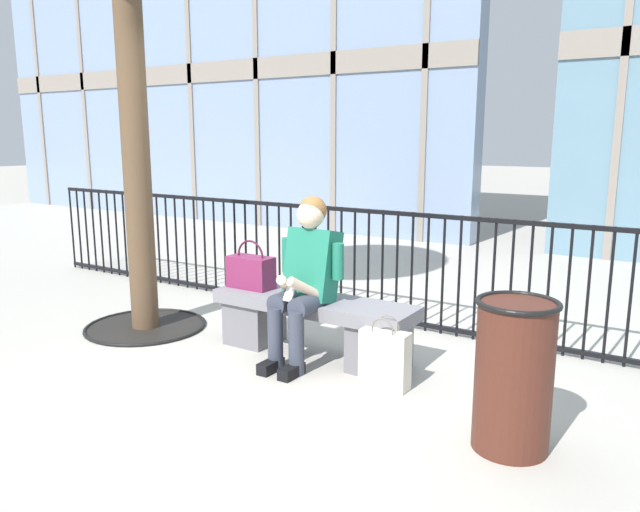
{
  "coord_description": "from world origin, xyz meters",
  "views": [
    {
      "loc": [
        2.41,
        -3.68,
        1.64
      ],
      "look_at": [
        0.0,
        0.1,
        0.75
      ],
      "focal_mm": 34.18,
      "sensor_mm": 36.0,
      "label": 1
    }
  ],
  "objects_px": {
    "shopping_bag": "(385,358)",
    "seated_person_with_phone": "(305,275)",
    "stone_bench": "(313,321)",
    "handbag_on_bench": "(251,271)",
    "trash_can": "(514,374)"
  },
  "relations": [
    {
      "from": "stone_bench",
      "to": "shopping_bag",
      "type": "relative_size",
      "value": 3.29
    },
    {
      "from": "shopping_bag",
      "to": "trash_can",
      "type": "bearing_deg",
      "value": -21.13
    },
    {
      "from": "stone_bench",
      "to": "handbag_on_bench",
      "type": "xyz_separation_m",
      "value": [
        -0.58,
        -0.01,
        0.31
      ]
    },
    {
      "from": "seated_person_with_phone",
      "to": "shopping_bag",
      "type": "xyz_separation_m",
      "value": [
        0.71,
        -0.12,
        -0.45
      ]
    },
    {
      "from": "seated_person_with_phone",
      "to": "shopping_bag",
      "type": "distance_m",
      "value": 0.85
    },
    {
      "from": "stone_bench",
      "to": "seated_person_with_phone",
      "type": "relative_size",
      "value": 1.32
    },
    {
      "from": "handbag_on_bench",
      "to": "shopping_bag",
      "type": "bearing_deg",
      "value": -10.46
    },
    {
      "from": "stone_bench",
      "to": "trash_can",
      "type": "height_order",
      "value": "trash_can"
    },
    {
      "from": "shopping_bag",
      "to": "seated_person_with_phone",
      "type": "bearing_deg",
      "value": 170.15
    },
    {
      "from": "seated_person_with_phone",
      "to": "trash_can",
      "type": "height_order",
      "value": "seated_person_with_phone"
    },
    {
      "from": "handbag_on_bench",
      "to": "trash_can",
      "type": "distance_m",
      "value": 2.32
    },
    {
      "from": "seated_person_with_phone",
      "to": "handbag_on_bench",
      "type": "bearing_deg",
      "value": 168.83
    },
    {
      "from": "seated_person_with_phone",
      "to": "trash_can",
      "type": "bearing_deg",
      "value": -16.38
    },
    {
      "from": "handbag_on_bench",
      "to": "shopping_bag",
      "type": "height_order",
      "value": "handbag_on_bench"
    },
    {
      "from": "stone_bench",
      "to": "handbag_on_bench",
      "type": "height_order",
      "value": "handbag_on_bench"
    }
  ]
}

